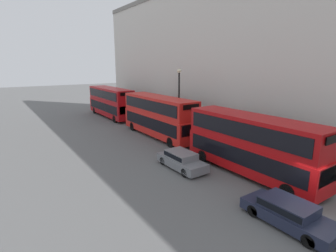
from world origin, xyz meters
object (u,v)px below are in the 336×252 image
Objects in this scene: bus_leading at (251,143)px; bus_third_in_queue at (111,101)px; car_hatchback at (181,160)px; bus_second_in_queue at (158,115)px; car_dark_sedan at (288,212)px.

bus_leading is 25.67m from bus_third_in_queue.
car_hatchback is (-3.40, 3.62, -1.66)m from bus_leading.
bus_leading is 0.94× the size of bus_second_in_queue.
bus_third_in_queue is at bearing 83.69° from car_dark_sedan.
bus_third_in_queue is 2.63× the size of car_hatchback.
car_hatchback is at bearing 90.00° from car_dark_sedan.
bus_third_in_queue is (-0.00, 25.67, 0.04)m from bus_leading.
car_hatchback is at bearing -98.77° from bus_third_in_queue.
bus_second_in_queue is at bearing 78.91° from car_dark_sedan.
car_dark_sedan is at bearing -96.31° from bus_third_in_queue.
bus_third_in_queue is 22.37m from car_hatchback.
bus_leading is at bearing 56.19° from car_dark_sedan.
bus_second_in_queue reaches higher than bus_third_in_queue.
bus_second_in_queue is 9.45m from car_hatchback.
bus_leading is at bearing -90.00° from bus_second_in_queue.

